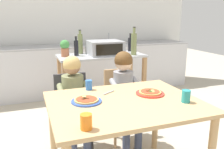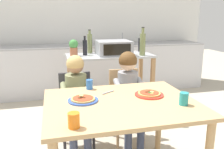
# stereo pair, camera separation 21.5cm
# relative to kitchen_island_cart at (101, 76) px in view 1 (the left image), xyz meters

# --- Properties ---
(ground_plane) EXTENTS (12.05, 12.05, 0.00)m
(ground_plane) POSITION_rel_kitchen_island_cart_xyz_m (-0.24, -0.20, -0.60)
(ground_plane) COLOR #B7AD99
(back_wall_tiled) EXTENTS (5.27, 0.14, 2.70)m
(back_wall_tiled) POSITION_rel_kitchen_island_cart_xyz_m (-0.24, 1.67, 0.75)
(back_wall_tiled) COLOR white
(back_wall_tiled) RESTS_ON ground
(kitchen_counter) EXTENTS (4.74, 0.60, 1.09)m
(kitchen_counter) POSITION_rel_kitchen_island_cart_xyz_m (-0.24, 1.26, -0.16)
(kitchen_counter) COLOR silver
(kitchen_counter) RESTS_ON ground
(kitchen_island_cart) EXTENTS (1.16, 0.54, 0.90)m
(kitchen_island_cart) POSITION_rel_kitchen_island_cart_xyz_m (0.00, 0.00, 0.00)
(kitchen_island_cart) COLOR #B7BABF
(kitchen_island_cart) RESTS_ON ground
(toaster_oven) EXTENTS (0.45, 0.40, 0.19)m
(toaster_oven) POSITION_rel_kitchen_island_cart_xyz_m (0.05, 0.01, 0.39)
(toaster_oven) COLOR #999BA0
(toaster_oven) RESTS_ON kitchen_island_cart
(bottle_clear_vinegar) EXTENTS (0.07, 0.07, 0.33)m
(bottle_clear_vinegar) POSITION_rel_kitchen_island_cart_xyz_m (-0.24, 0.21, 0.44)
(bottle_clear_vinegar) COLOR olive
(bottle_clear_vinegar) RESTS_ON kitchen_island_cart
(bottle_tall_green_wine) EXTENTS (0.08, 0.08, 0.37)m
(bottle_tall_green_wine) POSITION_rel_kitchen_island_cart_xyz_m (0.41, -0.16, 0.46)
(bottle_tall_green_wine) COLOR olive
(bottle_tall_green_wine) RESTS_ON kitchen_island_cart
(bottle_brown_beer) EXTENTS (0.07, 0.07, 0.26)m
(bottle_brown_beer) POSITION_rel_kitchen_island_cart_xyz_m (0.51, 0.19, 0.41)
(bottle_brown_beer) COLOR black
(bottle_brown_beer) RESTS_ON kitchen_island_cart
(bottle_slim_sauce) EXTENTS (0.06, 0.06, 0.26)m
(bottle_slim_sauce) POSITION_rel_kitchen_island_cart_xyz_m (-0.33, 0.04, 0.41)
(bottle_slim_sauce) COLOR black
(bottle_slim_sauce) RESTS_ON kitchen_island_cart
(potted_herb_plant) EXTENTS (0.12, 0.12, 0.22)m
(potted_herb_plant) POSITION_rel_kitchen_island_cart_xyz_m (-0.48, 0.03, 0.42)
(potted_herb_plant) COLOR #9E5B3D
(potted_herb_plant) RESTS_ON kitchen_island_cart
(dining_table) EXTENTS (1.20, 0.95, 0.76)m
(dining_table) POSITION_rel_kitchen_island_cart_xyz_m (-0.24, -1.40, 0.05)
(dining_table) COLOR tan
(dining_table) RESTS_ON ground
(dining_chair_left) EXTENTS (0.36, 0.36, 0.81)m
(dining_chair_left) POSITION_rel_kitchen_island_cart_xyz_m (-0.54, -0.67, -0.12)
(dining_chair_left) COLOR #333338
(dining_chair_left) RESTS_ON ground
(dining_chair_right) EXTENTS (0.36, 0.36, 0.81)m
(dining_chair_right) POSITION_rel_kitchen_island_cart_xyz_m (0.03, -0.64, -0.12)
(dining_chair_right) COLOR tan
(dining_chair_right) RESTS_ON ground
(child_in_olive_shirt) EXTENTS (0.32, 0.42, 1.02)m
(child_in_olive_shirt) POSITION_rel_kitchen_island_cart_xyz_m (-0.54, -0.80, 0.05)
(child_in_olive_shirt) COLOR #424C6B
(child_in_olive_shirt) RESTS_ON ground
(child_in_grey_shirt) EXTENTS (0.32, 0.42, 1.03)m
(child_in_grey_shirt) POSITION_rel_kitchen_island_cart_xyz_m (0.03, -0.76, 0.07)
(child_in_grey_shirt) COLOR #424C6B
(child_in_grey_shirt) RESTS_ON ground
(pizza_plate_blue_rimmed) EXTENTS (0.24, 0.24, 0.03)m
(pizza_plate_blue_rimmed) POSITION_rel_kitchen_island_cart_xyz_m (-0.54, -1.32, 0.16)
(pizza_plate_blue_rimmed) COLOR #3356B7
(pizza_plate_blue_rimmed) RESTS_ON dining_table
(pizza_plate_red_rimmed) EXTENTS (0.25, 0.25, 0.03)m
(pizza_plate_red_rimmed) POSITION_rel_kitchen_island_cart_xyz_m (0.03, -1.32, 0.16)
(pizza_plate_red_rimmed) COLOR red
(pizza_plate_red_rimmed) RESTS_ON dining_table
(drinking_cup_teal) EXTENTS (0.07, 0.07, 0.10)m
(drinking_cup_teal) POSITION_rel_kitchen_island_cart_xyz_m (0.20, -1.59, 0.20)
(drinking_cup_teal) COLOR teal
(drinking_cup_teal) RESTS_ON dining_table
(drinking_cup_orange) EXTENTS (0.07, 0.07, 0.10)m
(drinking_cup_orange) POSITION_rel_kitchen_island_cart_xyz_m (-0.65, -1.77, 0.20)
(drinking_cup_orange) COLOR orange
(drinking_cup_orange) RESTS_ON dining_table
(drinking_cup_blue) EXTENTS (0.06, 0.06, 0.09)m
(drinking_cup_blue) POSITION_rel_kitchen_island_cart_xyz_m (-0.44, -1.01, 0.20)
(drinking_cup_blue) COLOR blue
(drinking_cup_blue) RESTS_ON dining_table
(serving_spoon) EXTENTS (0.13, 0.08, 0.01)m
(serving_spoon) POSITION_rel_kitchen_island_cart_xyz_m (-0.30, -1.17, 0.16)
(serving_spoon) COLOR #B7BABF
(serving_spoon) RESTS_ON dining_table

